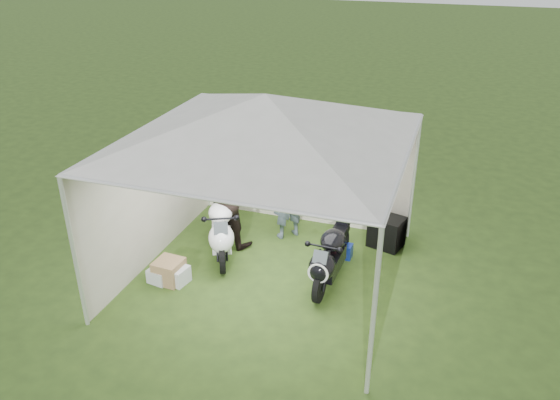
% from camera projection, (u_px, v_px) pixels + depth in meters
% --- Properties ---
extents(ground, '(80.00, 80.00, 0.00)m').
position_uv_depth(ground, '(268.00, 274.00, 8.88)').
color(ground, '#283E16').
rests_on(ground, ground).
extents(canopy_tent, '(5.66, 5.66, 3.00)m').
position_uv_depth(canopy_tent, '(266.00, 122.00, 7.78)').
color(canopy_tent, silver).
rests_on(canopy_tent, ground).
extents(motorcycle_white, '(1.00, 1.73, 0.92)m').
position_uv_depth(motorcycle_white, '(221.00, 228.00, 9.24)').
color(motorcycle_white, black).
rests_on(motorcycle_white, ground).
extents(motorcycle_black, '(0.44, 1.77, 0.87)m').
position_uv_depth(motorcycle_black, '(330.00, 256.00, 8.48)').
color(motorcycle_black, black).
rests_on(motorcycle_black, ground).
extents(paddock_stand, '(0.34, 0.22, 0.25)m').
position_uv_depth(paddock_stand, '(342.00, 250.00, 9.32)').
color(paddock_stand, '#1B37C0').
rests_on(paddock_stand, ground).
extents(person_dark_jacket, '(0.98, 0.83, 1.77)m').
position_uv_depth(person_dark_jacket, '(229.00, 197.00, 9.44)').
color(person_dark_jacket, black).
rests_on(person_dark_jacket, ground).
extents(person_blue_jacket, '(0.70, 0.71, 1.64)m').
position_uv_depth(person_blue_jacket, '(288.00, 195.00, 9.66)').
color(person_blue_jacket, slate).
rests_on(person_blue_jacket, ground).
extents(equipment_box, '(0.66, 0.58, 0.56)m').
position_uv_depth(equipment_box, '(386.00, 232.00, 9.59)').
color(equipment_box, black).
rests_on(equipment_box, ground).
extents(crate_0, '(0.47, 0.39, 0.27)m').
position_uv_depth(crate_0, '(175.00, 274.00, 8.65)').
color(crate_0, silver).
rests_on(crate_0, ground).
extents(crate_1, '(0.44, 0.44, 0.37)m').
position_uv_depth(crate_1, '(169.00, 271.00, 8.65)').
color(crate_1, '#906F49').
rests_on(crate_1, ground).
extents(crate_2, '(0.35, 0.31, 0.23)m').
position_uv_depth(crate_2, '(159.00, 275.00, 8.65)').
color(crate_2, '#B6BABF').
rests_on(crate_2, ground).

